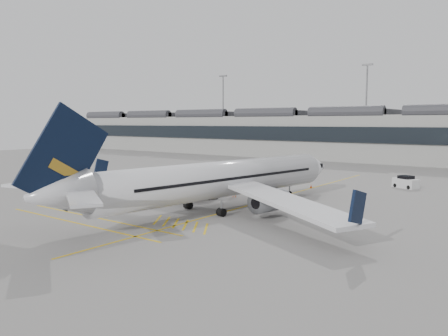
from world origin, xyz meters
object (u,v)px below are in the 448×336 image
Objects in this scene: airliner_main at (217,180)px; pushback_tug at (99,191)px; baggage_cart_a at (209,190)px; belt_loader at (269,194)px; ramp_agent_b at (196,194)px; ramp_agent_a at (235,190)px.

airliner_main is 15.08× the size of pushback_tug.
airliner_main is 7.29m from baggage_cart_a.
baggage_cart_a is 14.22m from pushback_tug.
airliner_main reaches higher than belt_loader.
airliner_main reaches higher than pushback_tug.
baggage_cart_a reaches higher than ramp_agent_b.
belt_loader is at bearing 2.01° from ramp_agent_a.
ramp_agent_a is at bearing -142.54° from belt_loader.
pushback_tug is (-14.33, -9.59, -0.30)m from ramp_agent_a.
baggage_cart_a is (-5.02, 4.84, -2.12)m from airliner_main.
ramp_agent_a reaches higher than pushback_tug.
ramp_agent_b is at bearing -118.23° from belt_loader.
belt_loader reaches higher than ramp_agent_a.
belt_loader is 21.56m from pushback_tug.
airliner_main is 21.41× the size of ramp_agent_a.
ramp_agent_a reaches higher than ramp_agent_b.
belt_loader reaches higher than pushback_tug.
baggage_cart_a is at bearing -145.66° from ramp_agent_a.
belt_loader is (0.82, 9.40, -2.65)m from airliner_main.
pushback_tug is (-12.29, -4.60, -0.18)m from ramp_agent_b.
airliner_main reaches higher than ramp_agent_a.
belt_loader is 9.07m from ramp_agent_b.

